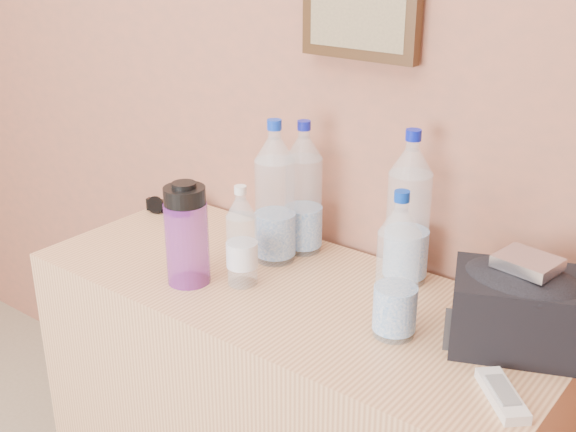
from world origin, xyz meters
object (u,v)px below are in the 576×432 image
at_px(pet_large_d, 397,274).
at_px(foil_packet, 528,263).
at_px(dresser, 290,426).
at_px(toiletry_bag, 519,307).
at_px(nalgene_bottle, 187,234).
at_px(sunglasses, 168,207).
at_px(pet_small, 242,242).
at_px(pet_large_b, 303,195).
at_px(pet_large_c, 408,216).
at_px(pet_large_a, 275,200).
at_px(ac_remote, 502,395).

height_order(pet_large_d, foil_packet, pet_large_d).
distance_m(dresser, toiletry_bag, 0.70).
height_order(nalgene_bottle, sunglasses, nalgene_bottle).
height_order(dresser, pet_small, pet_small).
distance_m(nalgene_bottle, foil_packet, 0.74).
distance_m(pet_large_b, toiletry_bag, 0.61).
relative_size(pet_large_c, pet_large_d, 1.17).
bearing_deg(foil_packet, pet_large_a, 178.79).
distance_m(nalgene_bottle, ac_remote, 0.77).
distance_m(dresser, nalgene_bottle, 0.57).
relative_size(pet_large_d, nalgene_bottle, 1.27).
height_order(sunglasses, toiletry_bag, toiletry_bag).
xyz_separation_m(dresser, pet_large_d, (0.29, -0.03, 0.53)).
bearing_deg(pet_large_a, foil_packet, -1.21).
bearing_deg(dresser, pet_large_a, 141.19).
bearing_deg(pet_large_a, pet_large_b, 75.91).
bearing_deg(toiletry_bag, pet_small, 168.91).
xyz_separation_m(pet_large_b, sunglasses, (-0.46, -0.04, -0.13)).
height_order(pet_large_d, pet_small, pet_large_d).
height_order(pet_large_c, toiletry_bag, pet_large_c).
height_order(nalgene_bottle, toiletry_bag, nalgene_bottle).
bearing_deg(pet_large_c, ac_remote, -39.50).
xyz_separation_m(pet_large_b, nalgene_bottle, (-0.11, -0.30, -0.03)).
relative_size(nalgene_bottle, foil_packet, 2.22).
relative_size(pet_small, toiletry_bag, 0.96).
height_order(pet_large_d, nalgene_bottle, pet_large_d).
relative_size(pet_large_a, pet_small, 1.48).
bearing_deg(pet_large_a, pet_large_c, 17.54).
xyz_separation_m(pet_large_b, pet_large_c, (0.29, 0.01, 0.01)).
bearing_deg(pet_large_c, dresser, -133.94).
relative_size(pet_large_c, foil_packet, 3.30).
height_order(pet_large_b, pet_large_d, pet_large_b).
relative_size(pet_large_d, sunglasses, 2.24).
bearing_deg(nalgene_bottle, pet_large_b, 70.69).
height_order(pet_large_c, nalgene_bottle, pet_large_c).
relative_size(dresser, sunglasses, 9.06).
relative_size(pet_large_b, pet_small, 1.41).
bearing_deg(pet_small, pet_large_c, 40.43).
bearing_deg(nalgene_bottle, dresser, 30.13).
bearing_deg(ac_remote, pet_large_c, -173.42).
bearing_deg(dresser, pet_small, -153.33).
relative_size(dresser, pet_large_b, 3.72).
height_order(pet_large_a, sunglasses, pet_large_a).
height_order(pet_small, sunglasses, pet_small).
bearing_deg(sunglasses, pet_small, -37.21).
bearing_deg(pet_large_a, dresser, -38.81).
bearing_deg(pet_large_d, pet_large_b, 151.16).
height_order(pet_large_a, nalgene_bottle, pet_large_a).
bearing_deg(toiletry_bag, pet_large_c, 136.48).
height_order(pet_large_b, sunglasses, pet_large_b).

